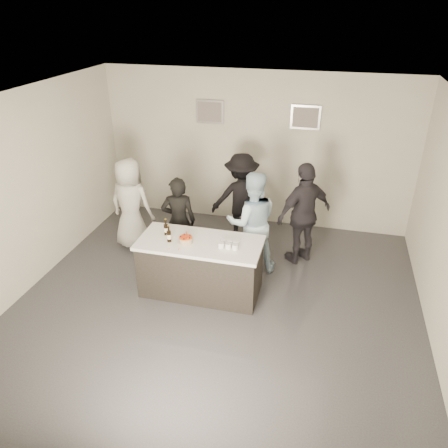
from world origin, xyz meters
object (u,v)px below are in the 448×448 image
Objects in this scene: beer_bottle_a at (166,227)px; person_guest_back at (241,198)px; bar_counter at (201,267)px; person_guest_left at (131,204)px; cake at (186,240)px; beer_bottle_b at (169,234)px; person_main_blue at (252,222)px; person_guest_right at (304,214)px; person_main_black at (179,221)px.

person_guest_back is at bearing 65.44° from beer_bottle_a.
bar_counter is 1.99m from person_guest_left.
cake is 0.77× the size of beer_bottle_b.
person_main_blue reaches higher than person_guest_back.
cake is at bearing 148.50° from person_guest_left.
person_guest_left reaches higher than beer_bottle_a.
person_guest_right is (1.87, 1.43, -0.13)m from beer_bottle_b.
person_main_blue is (1.19, 0.77, -0.16)m from beer_bottle_a.
bar_counter is 1.14m from person_main_blue.
person_main_blue reaches higher than beer_bottle_b.
person_guest_right is (1.43, 1.32, 0.45)m from bar_counter.
person_guest_back is (0.68, 1.93, -0.18)m from beer_bottle_b.
person_guest_left reaches higher than beer_bottle_b.
person_main_black is 1.36m from person_guest_back.
person_guest_left is (-1.63, 1.08, 0.39)m from bar_counter.
beer_bottle_a is 1.47m from person_guest_left.
beer_bottle_b is 0.15× the size of person_main_blue.
person_main_blue is 1.05m from person_guest_back.
beer_bottle_b is 0.91m from person_main_black.
person_guest_left is (-2.25, 0.23, -0.03)m from person_main_blue.
cake is (-0.19, -0.08, 0.49)m from bar_counter.
beer_bottle_b is 2.06m from person_guest_back.
cake is at bearing -1.68° from person_guest_right.
person_guest_back is at bearing 77.23° from cake.
bar_counter is 7.15× the size of beer_bottle_b.
person_guest_right is at bearing 143.04° from person_guest_back.
beer_bottle_b is 1.69m from person_guest_left.
person_guest_back is (0.43, 1.90, -0.09)m from cake.
person_guest_right reaches higher than cake.
person_main_blue is at bearing 53.68° from bar_counter.
bar_counter is 7.15× the size of beer_bottle_a.
person_guest_back reaches higher than beer_bottle_b.
bar_counter is at bearing 13.99° from beer_bottle_b.
person_main_black is at bearing -12.96° from person_main_blue.
person_guest_right is at bearing -168.05° from person_guest_left.
person_guest_back is (1.86, 0.74, 0.00)m from person_guest_left.
beer_bottle_a is (-0.56, 0.08, 0.58)m from bar_counter.
person_main_black reaches higher than cake.
beer_bottle_a reaches higher than cake.
person_guest_back is (0.84, 1.07, 0.06)m from person_main_black.
person_guest_right reaches higher than beer_bottle_b.
bar_counter is 1.88m from person_guest_back.
beer_bottle_a is at bearing 144.18° from person_guest_left.
person_guest_right is at bearing 32.07° from beer_bottle_a.
person_guest_back is at bearing -65.38° from person_guest_right.
person_main_black is (-0.41, 0.83, -0.15)m from cake.
beer_bottle_a reaches higher than bar_counter.
beer_bottle_b is at bearing -5.00° from person_guest_right.
person_main_black is at bearing -26.85° from person_guest_right.
beer_bottle_b is at bearing 85.00° from person_main_black.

